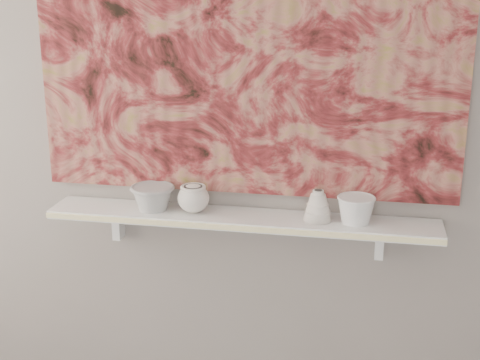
% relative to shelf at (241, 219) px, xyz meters
% --- Properties ---
extents(wall_back, '(3.60, 0.00, 3.60)m').
position_rel_shelf_xyz_m(wall_back, '(0.00, 0.09, 0.44)').
color(wall_back, gray).
rests_on(wall_back, floor).
extents(shelf, '(1.40, 0.18, 0.03)m').
position_rel_shelf_xyz_m(shelf, '(0.00, 0.00, 0.00)').
color(shelf, white).
rests_on(shelf, wall_back).
extents(shelf_stripe, '(1.40, 0.01, 0.02)m').
position_rel_shelf_xyz_m(shelf_stripe, '(0.00, -0.09, 0.00)').
color(shelf_stripe, '#FAEDA7').
rests_on(shelf_stripe, shelf).
extents(bracket_left, '(0.03, 0.06, 0.12)m').
position_rel_shelf_xyz_m(bracket_left, '(-0.49, 0.06, -0.07)').
color(bracket_left, white).
rests_on(bracket_left, wall_back).
extents(bracket_right, '(0.03, 0.06, 0.12)m').
position_rel_shelf_xyz_m(bracket_right, '(0.49, 0.06, -0.07)').
color(bracket_right, white).
rests_on(bracket_right, wall_back).
extents(painting, '(1.50, 0.02, 1.10)m').
position_rel_shelf_xyz_m(painting, '(0.00, 0.08, 0.62)').
color(painting, maroon).
rests_on(painting, wall_back).
extents(house_motif, '(0.09, 0.00, 0.08)m').
position_rel_shelf_xyz_m(house_motif, '(0.45, 0.07, 0.32)').
color(house_motif, black).
rests_on(house_motif, painting).
extents(bowl_grey, '(0.20, 0.20, 0.09)m').
position_rel_shelf_xyz_m(bowl_grey, '(-0.33, 0.00, 0.06)').
color(bowl_grey, '#A1A19E').
rests_on(bowl_grey, shelf).
extents(cup_cream, '(0.13, 0.13, 0.10)m').
position_rel_shelf_xyz_m(cup_cream, '(-0.17, 0.00, 0.07)').
color(cup_cream, beige).
rests_on(cup_cream, shelf).
extents(bell_vessel, '(0.12, 0.12, 0.11)m').
position_rel_shelf_xyz_m(bell_vessel, '(0.27, 0.00, 0.07)').
color(bell_vessel, beige).
rests_on(bell_vessel, shelf).
extents(bowl_white, '(0.13, 0.13, 0.10)m').
position_rel_shelf_xyz_m(bowl_white, '(0.40, 0.00, 0.06)').
color(bowl_white, silver).
rests_on(bowl_white, shelf).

